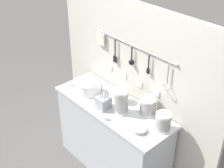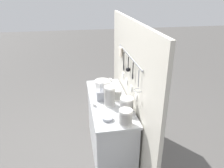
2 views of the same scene
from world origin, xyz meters
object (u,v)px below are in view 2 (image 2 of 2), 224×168
cup_front_right (97,81)px  cup_front_left (110,80)px  plate_stack (102,85)px  bowl_stack_nested_right (117,94)px  bowl_stack_tall_left (127,105)px  bowl_stack_short_front (110,96)px  cup_beside_plates (94,105)px  bowl_stack_back_corner (126,117)px  cup_back_right (108,83)px  steel_mixing_bowl (108,119)px  cutlery_caddy (101,95)px

cup_front_right → cup_front_left: same height
cup_front_right → plate_stack: bearing=12.1°
bowl_stack_nested_right → bowl_stack_tall_left: 0.34m
bowl_stack_short_front → cup_beside_plates: bearing=-93.1°
bowl_stack_short_front → cup_beside_plates: (-0.01, -0.19, -0.11)m
bowl_stack_short_front → plate_stack: bearing=-177.0°
bowl_stack_nested_right → cup_front_left: bowl_stack_nested_right is taller
bowl_stack_back_corner → cup_back_right: bearing=-179.4°
bowl_stack_short_front → cup_front_left: (-0.76, 0.14, -0.11)m
cup_front_right → cup_front_left: size_ratio=1.00×
bowl_stack_nested_right → cup_back_right: bearing=-176.7°
bowl_stack_tall_left → steel_mixing_bowl: bearing=-61.5°
cup_back_right → cup_beside_plates: bearing=-23.7°
bowl_stack_back_corner → cutlery_caddy: (-0.61, -0.18, -0.02)m
bowl_stack_short_front → cup_beside_plates: size_ratio=5.77×
steel_mixing_bowl → cup_front_right: bearing=-179.7°
cup_front_left → bowl_stack_short_front: bearing=-10.3°
plate_stack → bowl_stack_tall_left: bearing=16.2°
plate_stack → bowl_stack_nested_right: bearing=22.6°
bowl_stack_back_corner → cutlery_caddy: 0.64m
bowl_stack_back_corner → cup_beside_plates: bowl_stack_back_corner is taller
cutlery_caddy → cup_front_right: size_ratio=6.44×
cup_front_left → bowl_stack_nested_right: bearing=-1.9°
bowl_stack_short_front → cup_back_right: 0.66m
cup_beside_plates → steel_mixing_bowl: bearing=19.4°
bowl_stack_short_front → cutlery_caddy: cutlery_caddy is taller
cup_front_right → cutlery_caddy: bearing=-0.1°
plate_stack → cup_front_left: 0.32m
bowl_stack_short_front → bowl_stack_nested_right: bearing=140.9°
bowl_stack_back_corner → plate_stack: bowl_stack_back_corner is taller
cup_back_right → cup_front_left: bearing=155.0°
bowl_stack_back_corner → cup_beside_plates: 0.54m
steel_mixing_bowl → cutlery_caddy: bearing=-179.2°
cutlery_caddy → cup_front_left: (-0.58, 0.22, -0.05)m
plate_stack → steel_mixing_bowl: plate_stack is taller
bowl_stack_tall_left → cup_front_left: bearing=-178.0°
cutlery_caddy → cup_front_left: cutlery_caddy is taller
bowl_stack_nested_right → bowl_stack_back_corner: bearing=-1.7°
bowl_stack_nested_right → cutlery_caddy: cutlery_caddy is taller
bowl_stack_back_corner → cup_front_right: bearing=-171.3°
cup_beside_plates → cup_front_right: same height
cutlery_caddy → cup_back_right: 0.51m
bowl_stack_short_front → plate_stack: 0.49m
bowl_stack_short_front → cup_front_right: (-0.74, -0.08, -0.11)m
cup_front_left → bowl_stack_back_corner: bearing=-1.8°
cutlery_caddy → bowl_stack_short_front: bearing=25.6°
bowl_stack_back_corner → steel_mixing_bowl: (-0.12, -0.18, -0.07)m
cutlery_caddy → cup_back_right: cutlery_caddy is taller
cutlery_caddy → cup_beside_plates: size_ratio=6.44×
steel_mixing_bowl → cup_back_right: cup_back_right is taller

